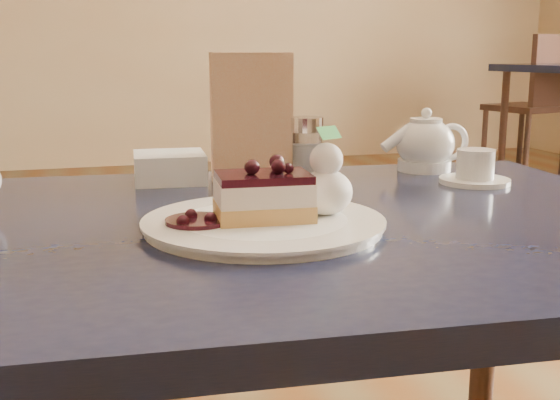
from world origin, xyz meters
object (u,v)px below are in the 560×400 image
object	(u,v)px
dessert_plate	(264,224)
tea_set	(434,150)
main_table	(257,275)
cheesecake_slice	(263,197)

from	to	relation	value
dessert_plate	tea_set	world-z (taller)	tea_set
dessert_plate	main_table	bearing A→B (deg)	85.75
cheesecake_slice	tea_set	bearing A→B (deg)	41.41
main_table	tea_set	distance (m)	0.46
main_table	dessert_plate	distance (m)	0.09
main_table	cheesecake_slice	distance (m)	0.12
main_table	dessert_plate	bearing A→B (deg)	-90.00
dessert_plate	cheesecake_slice	size ratio (longest dim) A/B	2.40
cheesecake_slice	tea_set	size ratio (longest dim) A/B	0.49
dessert_plate	cheesecake_slice	bearing A→B (deg)	0.00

